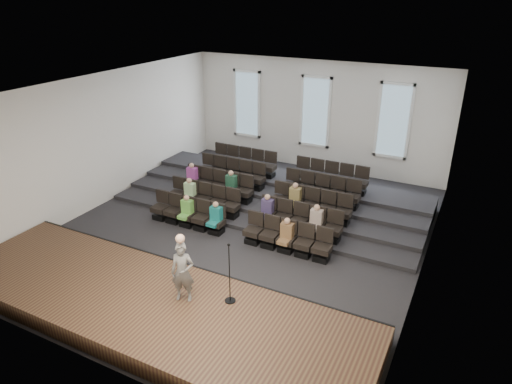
{
  "coord_description": "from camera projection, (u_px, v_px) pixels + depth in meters",
  "views": [
    {
      "loc": [
        6.84,
        -12.4,
        7.75
      ],
      "look_at": [
        0.27,
        0.5,
        1.33
      ],
      "focal_mm": 32.0,
      "sensor_mm": 36.0,
      "label": 1
    }
  ],
  "objects": [
    {
      "name": "audience",
      "position": [
        240.0,
        202.0,
        16.25
      ],
      "size": [
        6.05,
        2.64,
        1.1
      ],
      "color": "#61AE45",
      "rests_on": "seating_rows"
    },
    {
      "name": "windows",
      "position": [
        315.0,
        112.0,
        20.65
      ],
      "size": [
        8.44,
        0.1,
        3.24
      ],
      "color": "white",
      "rests_on": "wall_back"
    },
    {
      "name": "stage_lip",
      "position": [
        188.0,
        272.0,
        13.26
      ],
      "size": [
        11.8,
        0.06,
        0.52
      ],
      "primitive_type": "cube",
      "color": "black",
      "rests_on": "ground"
    },
    {
      "name": "risers",
      "position": [
        280.0,
        193.0,
        18.58
      ],
      "size": [
        11.8,
        4.8,
        0.6
      ],
      "color": "black",
      "rests_on": "ground"
    },
    {
      "name": "wall_right",
      "position": [
        433.0,
        198.0,
        12.57
      ],
      "size": [
        0.04,
        14.0,
        5.0
      ],
      "primitive_type": "cube",
      "color": "silver",
      "rests_on": "ground"
    },
    {
      "name": "wall_back",
      "position": [
        316.0,
        116.0,
        20.78
      ],
      "size": [
        12.0,
        0.04,
        5.0
      ],
      "primitive_type": "cube",
      "color": "silver",
      "rests_on": "ground"
    },
    {
      "name": "stage",
      "position": [
        149.0,
        306.0,
        11.82
      ],
      "size": [
        11.8,
        3.6,
        0.5
      ],
      "primitive_type": "cube",
      "color": "#4E3921",
      "rests_on": "ground"
    },
    {
      "name": "ground",
      "position": [
        243.0,
        230.0,
        16.08
      ],
      "size": [
        14.0,
        14.0,
        0.0
      ],
      "primitive_type": "plane",
      "color": "black",
      "rests_on": "ground"
    },
    {
      "name": "wall_left",
      "position": [
        105.0,
        139.0,
        17.56
      ],
      "size": [
        0.04,
        14.0,
        5.0
      ],
      "primitive_type": "cube",
      "color": "silver",
      "rests_on": "ground"
    },
    {
      "name": "seating_rows",
      "position": [
        262.0,
        196.0,
        17.06
      ],
      "size": [
        6.8,
        4.7,
        1.67
      ],
      "color": "black",
      "rests_on": "ground"
    },
    {
      "name": "speaker",
      "position": [
        183.0,
        272.0,
        11.37
      ],
      "size": [
        0.69,
        0.57,
        1.62
      ],
      "primitive_type": "imported",
      "rotation": [
        0.0,
        0.0,
        0.36
      ],
      "color": "#5F5D5A",
      "rests_on": "stage"
    },
    {
      "name": "ceiling",
      "position": [
        241.0,
        87.0,
        14.05
      ],
      "size": [
        12.0,
        14.0,
        0.02
      ],
      "primitive_type": "cube",
      "color": "white",
      "rests_on": "ground"
    },
    {
      "name": "wall_front",
      "position": [
        78.0,
        270.0,
        9.35
      ],
      "size": [
        12.0,
        0.04,
        5.0
      ],
      "primitive_type": "cube",
      "color": "silver",
      "rests_on": "ground"
    },
    {
      "name": "mic_stand",
      "position": [
        230.0,
        284.0,
        11.41
      ],
      "size": [
        0.28,
        0.28,
        1.69
      ],
      "color": "black",
      "rests_on": "stage"
    }
  ]
}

